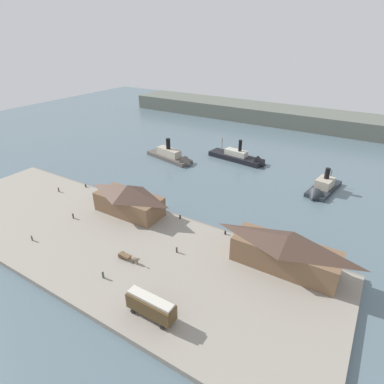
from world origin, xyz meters
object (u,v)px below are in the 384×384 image
(mooring_post_center_east, at_px, (86,186))
(ferry_shed_west_terminal, at_px, (285,252))
(pedestrian_near_east_shed, at_px, (103,275))
(ferry_mid_harbor, at_px, (243,158))
(ferry_shed_customs_shed, at_px, (129,199))
(mooring_post_west, at_px, (180,217))
(pedestrian_near_west_shed, at_px, (59,190))
(ferry_moored_east, at_px, (174,157))
(horse_cart, at_px, (129,257))
(mooring_post_center_west, at_px, (239,238))
(mooring_post_east, at_px, (225,233))
(ferry_departing_north, at_px, (321,189))
(pedestrian_by_tram, at_px, (32,238))
(pedestrian_at_waters_edge, at_px, (73,216))
(street_tram, at_px, (151,305))
(pedestrian_walking_east, at_px, (177,250))

(mooring_post_center_east, bearing_deg, ferry_shed_west_terminal, -4.05)
(pedestrian_near_east_shed, relative_size, ferry_mid_harbor, 0.07)
(ferry_shed_customs_shed, bearing_deg, mooring_post_west, 19.09)
(ferry_shed_west_terminal, bearing_deg, mooring_post_center_east, 175.95)
(pedestrian_near_west_shed, relative_size, ferry_moored_east, 0.07)
(horse_cart, bearing_deg, ferry_shed_west_terminal, 27.97)
(ferry_shed_west_terminal, relative_size, mooring_post_center_west, 24.49)
(ferry_shed_west_terminal, xyz_separation_m, pedestrian_near_east_shed, (-30.04, -22.36, -3.24))
(mooring_post_east, bearing_deg, ferry_shed_customs_shed, -170.89)
(ferry_departing_north, bearing_deg, horse_cart, -116.23)
(horse_cart, bearing_deg, pedestrian_by_tram, -165.20)
(pedestrian_by_tram, xyz_separation_m, ferry_mid_harbor, (21.17, 76.25, -0.59))
(mooring_post_west, height_order, ferry_departing_north, ferry_departing_north)
(ferry_shed_west_terminal, bearing_deg, pedestrian_by_tram, -157.76)
(mooring_post_center_east, xyz_separation_m, ferry_departing_north, (64.62, 37.48, -0.35))
(pedestrian_near_west_shed, relative_size, pedestrian_near_east_shed, 0.93)
(pedestrian_at_waters_edge, bearing_deg, mooring_post_center_east, 128.65)
(mooring_post_east, distance_m, mooring_post_center_west, 3.72)
(pedestrian_by_tram, height_order, mooring_post_west, pedestrian_by_tram)
(mooring_post_east, xyz_separation_m, ferry_departing_north, (14.97, 37.69, -0.35))
(street_tram, bearing_deg, mooring_post_center_west, 82.87)
(mooring_post_west, height_order, mooring_post_east, same)
(mooring_post_west, bearing_deg, pedestrian_by_tram, -132.54)
(street_tram, height_order, mooring_post_west, street_tram)
(pedestrian_by_tram, distance_m, mooring_post_east, 46.41)
(ferry_shed_customs_shed, relative_size, mooring_post_center_west, 21.08)
(ferry_shed_west_terminal, height_order, pedestrian_by_tram, ferry_shed_west_terminal)
(pedestrian_at_waters_edge, relative_size, mooring_post_center_west, 1.82)
(mooring_post_west, bearing_deg, ferry_moored_east, 126.79)
(pedestrian_at_waters_edge, height_order, ferry_mid_harbor, ferry_mid_harbor)
(ferry_departing_north, bearing_deg, pedestrian_near_west_shed, -147.44)
(ferry_shed_west_terminal, xyz_separation_m, ferry_departing_north, (-0.83, 42.12, -3.92))
(street_tram, height_order, ferry_departing_north, ferry_departing_north)
(pedestrian_near_east_shed, xyz_separation_m, mooring_post_east, (14.24, 26.78, -0.33))
(pedestrian_walking_east, distance_m, ferry_departing_north, 54.15)
(horse_cart, height_order, mooring_post_center_west, horse_cart)
(pedestrian_by_tram, distance_m, pedestrian_walking_east, 35.01)
(street_tram, height_order, pedestrian_by_tram, street_tram)
(mooring_post_west, distance_m, ferry_mid_harbor, 49.56)
(ferry_shed_west_terminal, xyz_separation_m, ferry_moored_east, (-56.20, 40.70, -3.74))
(horse_cart, bearing_deg, mooring_post_west, 90.25)
(ferry_shed_customs_shed, xyz_separation_m, mooring_post_center_west, (30.73, 4.18, -3.77))
(pedestrian_by_tram, bearing_deg, horse_cart, 14.80)
(horse_cart, bearing_deg, mooring_post_center_west, 49.09)
(ferry_shed_customs_shed, xyz_separation_m, ferry_mid_harbor, (10.06, 54.11, -4.10))
(horse_cart, distance_m, ferry_mid_harbor, 69.82)
(mooring_post_east, bearing_deg, pedestrian_at_waters_edge, -158.91)
(mooring_post_center_west, xyz_separation_m, ferry_mid_harbor, (-20.67, 49.93, -0.34))
(pedestrian_walking_east, distance_m, ferry_mid_harbor, 62.86)
(pedestrian_near_east_shed, bearing_deg, mooring_post_east, 62.00)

